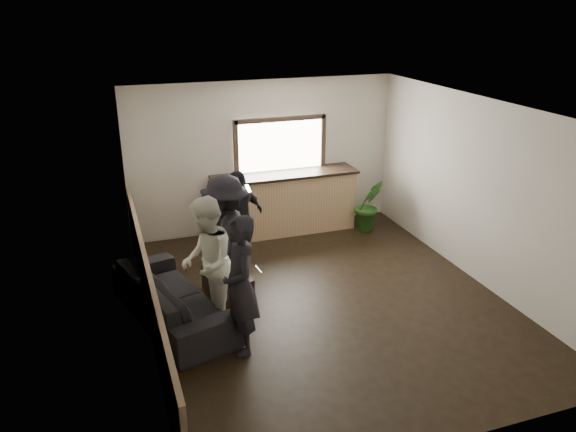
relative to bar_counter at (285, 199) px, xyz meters
name	(u,v)px	position (x,y,z in m)	size (l,w,h in m)	color
ground	(324,301)	(-0.30, -2.70, -0.64)	(5.00, 6.00, 0.01)	black
room_shell	(276,213)	(-1.04, -2.70, 0.83)	(5.01, 6.01, 2.80)	silver
bar_counter	(285,199)	(0.00, 0.00, 0.00)	(2.70, 0.68, 2.13)	tan
sofa	(173,297)	(-2.45, -2.48, -0.30)	(2.32, 0.91, 0.68)	black
coffee_table	(227,284)	(-1.60, -2.08, -0.45)	(0.48, 0.86, 0.38)	black
cup_a	(213,267)	(-1.77, -1.93, -0.21)	(0.13, 0.13, 0.10)	silver
cup_b	(241,270)	(-1.41, -2.19, -0.21)	(0.11, 0.11, 0.10)	silver
potted_plant	(369,205)	(1.52, -0.44, -0.14)	(0.55, 0.44, 0.99)	#2D6623
person_a	(241,286)	(-1.74, -3.47, 0.25)	(0.49, 0.67, 1.78)	black
person_b	(207,263)	(-2.00, -2.72, 0.25)	(0.86, 1.00, 1.79)	white
person_c	(227,238)	(-1.58, -2.08, 0.29)	(1.13, 1.38, 1.85)	black
person_d	(240,217)	(-1.11, -1.00, 0.15)	(1.00, 0.75, 1.58)	black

